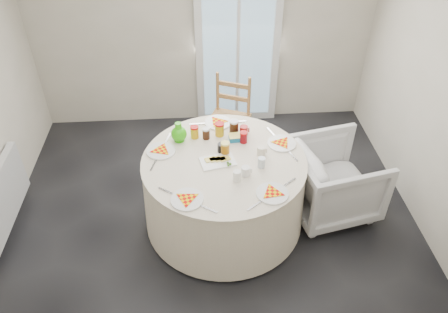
{
  "coord_description": "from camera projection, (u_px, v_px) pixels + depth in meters",
  "views": [
    {
      "loc": [
        -0.11,
        -2.86,
        3.2
      ],
      "look_at": [
        0.11,
        0.14,
        0.8
      ],
      "focal_mm": 35.0,
      "sensor_mm": 36.0,
      "label": 1
    }
  ],
  "objects": [
    {
      "name": "cheese_platter",
      "position": [
        218.0,
        161.0,
        3.84
      ],
      "size": [
        0.34,
        0.25,
        0.04
      ],
      "primitive_type": null,
      "rotation": [
        0.0,
        0.0,
        0.22
      ],
      "color": "silver",
      "rests_on": "table"
    },
    {
      "name": "mugs_glasses",
      "position": [
        243.0,
        154.0,
        3.86
      ],
      "size": [
        0.68,
        0.68,
        0.1
      ],
      "primitive_type": null,
      "rotation": [
        0.0,
        0.0,
        -0.22
      ],
      "color": "gray",
      "rests_on": "table"
    },
    {
      "name": "armchair",
      "position": [
        333.0,
        178.0,
        4.24
      ],
      "size": [
        0.9,
        0.94,
        0.82
      ],
      "primitive_type": "imported",
      "rotation": [
        0.0,
        0.0,
        1.79
      ],
      "color": "silver",
      "rests_on": "floor"
    },
    {
      "name": "radiator",
      "position": [
        3.0,
        198.0,
        4.04
      ],
      "size": [
        0.07,
        1.0,
        0.55
      ],
      "primitive_type": "cube",
      "color": "silver",
      "rests_on": "floor"
    },
    {
      "name": "jar_cluster",
      "position": [
        218.0,
        135.0,
        4.07
      ],
      "size": [
        0.57,
        0.38,
        0.15
      ],
      "primitive_type": null,
      "rotation": [
        0.0,
        0.0,
        -0.26
      ],
      "color": "olive",
      "rests_on": "table"
    },
    {
      "name": "wooden_chair",
      "position": [
        228.0,
        120.0,
        4.88
      ],
      "size": [
        0.55,
        0.54,
        0.96
      ],
      "primitive_type": null,
      "rotation": [
        0.0,
        0.0,
        -0.39
      ],
      "color": "#9D8042",
      "rests_on": "floor"
    },
    {
      "name": "table",
      "position": [
        224.0,
        192.0,
        4.11
      ],
      "size": [
        1.52,
        1.52,
        0.77
      ],
      "primitive_type": "cylinder",
      "color": "silver",
      "rests_on": "floor"
    },
    {
      "name": "wall_back",
      "position": [
        203.0,
        21.0,
        4.98
      ],
      "size": [
        4.0,
        0.02,
        2.6
      ],
      "primitive_type": "cube",
      "color": "#BCB5A3",
      "rests_on": "floor"
    },
    {
      "name": "butter_tub",
      "position": [
        236.0,
        138.0,
        4.09
      ],
      "size": [
        0.15,
        0.11,
        0.06
      ],
      "primitive_type": "cube",
      "rotation": [
        0.0,
        0.0,
        0.07
      ],
      "color": "#126D9D",
      "rests_on": "table"
    },
    {
      "name": "place_settings",
      "position": [
        224.0,
        159.0,
        3.87
      ],
      "size": [
        1.67,
        1.67,
        0.03
      ],
      "primitive_type": null,
      "rotation": [
        0.0,
        0.0,
        -0.18
      ],
      "color": "silver",
      "rests_on": "table"
    },
    {
      "name": "glass_door",
      "position": [
        238.0,
        43.0,
        5.12
      ],
      "size": [
        1.0,
        0.08,
        2.1
      ],
      "primitive_type": "cube",
      "color": "silver",
      "rests_on": "floor"
    },
    {
      "name": "floor",
      "position": [
        214.0,
        230.0,
        4.23
      ],
      "size": [
        4.0,
        4.0,
        0.0
      ],
      "primitive_type": "plane",
      "color": "black",
      "rests_on": "ground"
    },
    {
      "name": "green_pitcher",
      "position": [
        179.0,
        131.0,
        4.03
      ],
      "size": [
        0.17,
        0.17,
        0.19
      ],
      "primitive_type": null,
      "rotation": [
        0.0,
        0.0,
        -0.18
      ],
      "color": "#31C10E",
      "rests_on": "table"
    }
  ]
}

